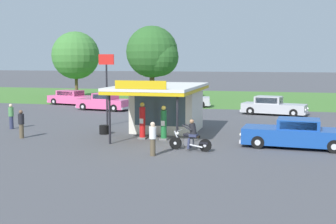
{
  "coord_description": "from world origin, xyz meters",
  "views": [
    {
      "loc": [
        5.44,
        -22.18,
        4.5
      ],
      "look_at": [
        -1.1,
        3.16,
        1.4
      ],
      "focal_mm": 46.84,
      "sensor_mm": 36.0,
      "label": 1
    }
  ],
  "objects_px": {
    "bystander_leaning_by_kiosk": "(153,138)",
    "roadside_pole_sign": "(107,77)",
    "featured_classic_sedan": "(296,134)",
    "bystander_admiring_sedan": "(11,116)",
    "motorcycle_with_rider": "(191,138)",
    "bystander_strolling_foreground": "(21,123)",
    "parked_car_back_row_centre_left": "(273,107)",
    "spare_tire_stack": "(104,130)",
    "parked_car_second_row_spare": "(185,100)",
    "parked_car_back_row_centre": "(73,98)",
    "gas_pump_nearside": "(142,122)",
    "parked_car_back_row_far_right": "(104,102)",
    "gas_pump_offside": "(164,124)"
  },
  "relations": [
    {
      "from": "bystander_leaning_by_kiosk",
      "to": "roadside_pole_sign",
      "type": "xyz_separation_m",
      "value": [
        -5.8,
        8.51,
        2.49
      ]
    },
    {
      "from": "featured_classic_sedan",
      "to": "bystander_admiring_sedan",
      "type": "height_order",
      "value": "bystander_admiring_sedan"
    },
    {
      "from": "motorcycle_with_rider",
      "to": "bystander_admiring_sedan",
      "type": "xyz_separation_m",
      "value": [
        -12.84,
        3.89,
        0.22
      ]
    },
    {
      "from": "featured_classic_sedan",
      "to": "bystander_admiring_sedan",
      "type": "xyz_separation_m",
      "value": [
        -17.96,
        1.77,
        0.18
      ]
    },
    {
      "from": "featured_classic_sedan",
      "to": "bystander_strolling_foreground",
      "type": "relative_size",
      "value": 3.45
    },
    {
      "from": "parked_car_back_row_centre_left",
      "to": "roadside_pole_sign",
      "type": "height_order",
      "value": "roadside_pole_sign"
    },
    {
      "from": "motorcycle_with_rider",
      "to": "spare_tire_stack",
      "type": "height_order",
      "value": "motorcycle_with_rider"
    },
    {
      "from": "parked_car_back_row_centre_left",
      "to": "parked_car_second_row_spare",
      "type": "relative_size",
      "value": 1.05
    },
    {
      "from": "bystander_leaning_by_kiosk",
      "to": "parked_car_back_row_centre",
      "type": "bearing_deg",
      "value": 124.88
    },
    {
      "from": "spare_tire_stack",
      "to": "gas_pump_nearside",
      "type": "bearing_deg",
      "value": -19.35
    },
    {
      "from": "parked_car_back_row_centre_left",
      "to": "featured_classic_sedan",
      "type": "bearing_deg",
      "value": -84.09
    },
    {
      "from": "gas_pump_nearside",
      "to": "featured_classic_sedan",
      "type": "xyz_separation_m",
      "value": [
        8.47,
        -0.42,
        -0.28
      ]
    },
    {
      "from": "spare_tire_stack",
      "to": "parked_car_back_row_far_right",
      "type": "bearing_deg",
      "value": 112.85
    },
    {
      "from": "parked_car_back_row_centre",
      "to": "bystander_strolling_foreground",
      "type": "height_order",
      "value": "bystander_strolling_foreground"
    },
    {
      "from": "parked_car_back_row_centre",
      "to": "spare_tire_stack",
      "type": "bearing_deg",
      "value": -57.7
    },
    {
      "from": "bystander_admiring_sedan",
      "to": "roadside_pole_sign",
      "type": "relative_size",
      "value": 0.34
    },
    {
      "from": "gas_pump_offside",
      "to": "motorcycle_with_rider",
      "type": "bearing_deg",
      "value": -50.58
    },
    {
      "from": "parked_car_back_row_centre_left",
      "to": "bystander_strolling_foreground",
      "type": "xyz_separation_m",
      "value": [
        -13.91,
        -14.92,
        0.18
      ]
    },
    {
      "from": "parked_car_back_row_centre_left",
      "to": "bystander_strolling_foreground",
      "type": "height_order",
      "value": "bystander_strolling_foreground"
    },
    {
      "from": "bystander_strolling_foreground",
      "to": "roadside_pole_sign",
      "type": "bearing_deg",
      "value": 63.57
    },
    {
      "from": "motorcycle_with_rider",
      "to": "parked_car_second_row_spare",
      "type": "xyz_separation_m",
      "value": [
        -4.68,
        20.26,
        0.03
      ]
    },
    {
      "from": "gas_pump_offside",
      "to": "bystander_admiring_sedan",
      "type": "bearing_deg",
      "value": 172.85
    },
    {
      "from": "bystander_strolling_foreground",
      "to": "spare_tire_stack",
      "type": "distance_m",
      "value": 4.84
    },
    {
      "from": "parked_car_second_row_spare",
      "to": "parked_car_back_row_centre",
      "type": "bearing_deg",
      "value": -175.47
    },
    {
      "from": "bystander_admiring_sedan",
      "to": "bystander_leaning_by_kiosk",
      "type": "height_order",
      "value": "bystander_admiring_sedan"
    },
    {
      "from": "gas_pump_offside",
      "to": "featured_classic_sedan",
      "type": "relative_size",
      "value": 0.34
    },
    {
      "from": "parked_car_second_row_spare",
      "to": "bystander_strolling_foreground",
      "type": "bearing_deg",
      "value": -106.02
    },
    {
      "from": "gas_pump_nearside",
      "to": "motorcycle_with_rider",
      "type": "distance_m",
      "value": 4.22
    },
    {
      "from": "parked_car_back_row_centre",
      "to": "bystander_leaning_by_kiosk",
      "type": "distance_m",
      "value": 25.6
    },
    {
      "from": "gas_pump_nearside",
      "to": "featured_classic_sedan",
      "type": "height_order",
      "value": "gas_pump_nearside"
    },
    {
      "from": "gas_pump_offside",
      "to": "parked_car_second_row_spare",
      "type": "xyz_separation_m",
      "value": [
        -2.6,
        17.72,
        -0.21
      ]
    },
    {
      "from": "bystander_admiring_sedan",
      "to": "featured_classic_sedan",
      "type": "bearing_deg",
      "value": -5.63
    },
    {
      "from": "featured_classic_sedan",
      "to": "motorcycle_with_rider",
      "type": "bearing_deg",
      "value": -157.53
    },
    {
      "from": "featured_classic_sedan",
      "to": "roadside_pole_sign",
      "type": "bearing_deg",
      "value": 159.09
    },
    {
      "from": "gas_pump_offside",
      "to": "bystander_leaning_by_kiosk",
      "type": "height_order",
      "value": "gas_pump_offside"
    },
    {
      "from": "gas_pump_nearside",
      "to": "gas_pump_offside",
      "type": "bearing_deg",
      "value": -0.0
    },
    {
      "from": "gas_pump_nearside",
      "to": "roadside_pole_sign",
      "type": "distance_m",
      "value": 6.31
    },
    {
      "from": "bystander_admiring_sedan",
      "to": "bystander_leaning_by_kiosk",
      "type": "bearing_deg",
      "value": -26.04
    },
    {
      "from": "bystander_strolling_foreground",
      "to": "parked_car_second_row_spare",
      "type": "bearing_deg",
      "value": 73.98
    },
    {
      "from": "featured_classic_sedan",
      "to": "bystander_admiring_sedan",
      "type": "relative_size",
      "value": 3.42
    },
    {
      "from": "featured_classic_sedan",
      "to": "bystander_strolling_foreground",
      "type": "xyz_separation_m",
      "value": [
        -15.33,
        -1.13,
        0.18
      ]
    },
    {
      "from": "featured_classic_sedan",
      "to": "parked_car_back_row_centre",
      "type": "bearing_deg",
      "value": 140.97
    },
    {
      "from": "gas_pump_nearside",
      "to": "gas_pump_offside",
      "type": "xyz_separation_m",
      "value": [
        1.27,
        -0.0,
        -0.08
      ]
    },
    {
      "from": "parked_car_back_row_far_right",
      "to": "parked_car_back_row_centre",
      "type": "xyz_separation_m",
      "value": [
        -4.9,
        3.71,
        -0.03
      ]
    },
    {
      "from": "parked_car_second_row_spare",
      "to": "bystander_leaning_by_kiosk",
      "type": "bearing_deg",
      "value": -81.73
    },
    {
      "from": "parked_car_second_row_spare",
      "to": "bystander_strolling_foreground",
      "type": "relative_size",
      "value": 3.2
    },
    {
      "from": "parked_car_back_row_centre_left",
      "to": "parked_car_back_row_far_right",
      "type": "distance_m",
      "value": 14.93
    },
    {
      "from": "roadside_pole_sign",
      "to": "motorcycle_with_rider",
      "type": "bearing_deg",
      "value": -43.23
    },
    {
      "from": "bystander_leaning_by_kiosk",
      "to": "bystander_admiring_sedan",
      "type": "bearing_deg",
      "value": 153.96
    },
    {
      "from": "gas_pump_nearside",
      "to": "bystander_admiring_sedan",
      "type": "relative_size",
      "value": 1.27
    }
  ]
}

